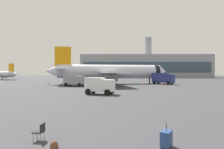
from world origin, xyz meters
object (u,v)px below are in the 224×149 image
at_px(traveller_backpack, 54,146).
at_px(fuel_truck, 163,78).
at_px(service_truck, 74,80).
at_px(cargo_van, 99,85).
at_px(safety_cone_near, 143,84).
at_px(safety_cone_mid, 48,83).
at_px(safety_cone_far, 162,84).
at_px(gate_chair, 40,131).
at_px(rolling_suitcase, 166,139).
at_px(airplane_at_gate, 110,71).

bearing_deg(traveller_backpack, fuel_truck, 70.18).
distance_m(service_truck, cargo_van, 17.66).
relative_size(safety_cone_near, safety_cone_mid, 0.79).
relative_size(safety_cone_far, gate_chair, 0.97).
bearing_deg(cargo_van, safety_cone_far, 53.49).
height_order(safety_cone_mid, gate_chair, gate_chair).
xyz_separation_m(fuel_truck, safety_cone_near, (-6.22, -4.18, -1.48)).
bearing_deg(safety_cone_mid, safety_cone_far, -3.63).
distance_m(cargo_van, safety_cone_near, 22.66).
bearing_deg(fuel_truck, gate_chair, -111.63).
bearing_deg(rolling_suitcase, airplane_at_gate, 94.67).
height_order(safety_cone_near, safety_cone_far, safety_cone_far).
distance_m(fuel_truck, rolling_suitcase, 46.25).
bearing_deg(safety_cone_near, airplane_at_gate, 149.61).
xyz_separation_m(airplane_at_gate, rolling_suitcase, (3.75, -45.85, -3.27)).
bearing_deg(cargo_van, rolling_suitcase, -76.90).
bearing_deg(rolling_suitcase, service_truck, 108.46).
bearing_deg(cargo_van, airplane_at_gate, 87.83).
distance_m(cargo_van, safety_cone_mid, 27.08).
relative_size(airplane_at_gate, safety_cone_far, 42.68).
bearing_deg(cargo_van, service_truck, 114.79).
height_order(cargo_van, rolling_suitcase, cargo_van).
bearing_deg(safety_cone_near, fuel_truck, 33.94).
relative_size(fuel_truck, safety_cone_mid, 8.17).
xyz_separation_m(cargo_van, safety_cone_mid, (-15.85, 21.93, -1.08)).
height_order(service_truck, rolling_suitcase, service_truck).
bearing_deg(gate_chair, service_truck, 99.62).
distance_m(safety_cone_mid, traveller_backpack, 45.52).
bearing_deg(safety_cone_mid, safety_cone_near, -3.52).
relative_size(safety_cone_near, safety_cone_far, 0.71).
distance_m(airplane_at_gate, service_truck, 12.87).
bearing_deg(traveller_backpack, rolling_suitcase, 6.35).
relative_size(fuel_truck, safety_cone_near, 10.35).
relative_size(airplane_at_gate, cargo_van, 7.44).
bearing_deg(fuel_truck, safety_cone_near, -146.06).
xyz_separation_m(airplane_at_gate, service_truck, (-8.37, -9.55, -2.05)).
height_order(airplane_at_gate, traveller_backpack, airplane_at_gate).
bearing_deg(rolling_suitcase, cargo_van, 103.10).
height_order(service_truck, fuel_truck, fuel_truck).
relative_size(safety_cone_mid, gate_chair, 0.88).
xyz_separation_m(safety_cone_mid, safety_cone_far, (30.65, -1.94, 0.04)).
relative_size(airplane_at_gate, safety_cone_mid, 47.17).
relative_size(service_truck, safety_cone_mid, 6.81).
height_order(rolling_suitcase, gate_chair, rolling_suitcase).
relative_size(cargo_van, rolling_suitcase, 4.34).
height_order(cargo_van, gate_chair, cargo_van).
xyz_separation_m(safety_cone_near, safety_cone_mid, (-25.74, 1.58, 0.08)).
relative_size(service_truck, fuel_truck, 0.83).
xyz_separation_m(airplane_at_gate, traveller_backpack, (-1.21, -46.41, -3.42)).
height_order(service_truck, gate_chair, service_truck).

